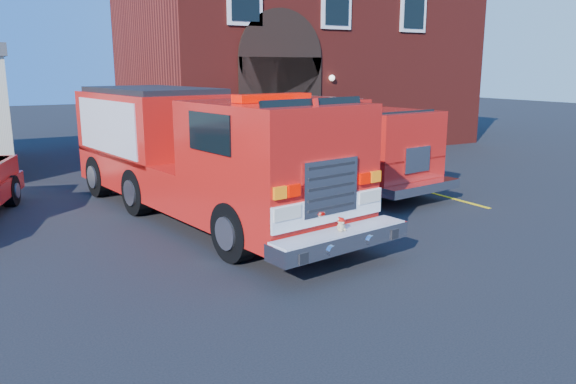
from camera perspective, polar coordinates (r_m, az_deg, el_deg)
ground at (r=12.03m, az=-2.84°, el=-4.97°), size 100.00×100.00×0.00m
parking_stripe_near at (r=16.60m, az=15.93°, el=-0.52°), size 0.12×3.00×0.01m
parking_stripe_mid at (r=18.76m, az=9.42°, el=1.27°), size 0.12×3.00×0.01m
parking_stripe_far at (r=21.13m, az=4.30°, el=2.67°), size 0.12×3.00×0.01m
fire_station at (r=28.07m, az=0.60°, el=13.85°), size 15.20×10.20×8.45m
fire_engine at (r=13.88m, az=-9.16°, el=4.07°), size 4.28×10.40×3.11m
secondary_truck at (r=17.87m, az=3.29°, el=5.54°), size 3.54×8.41×2.65m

